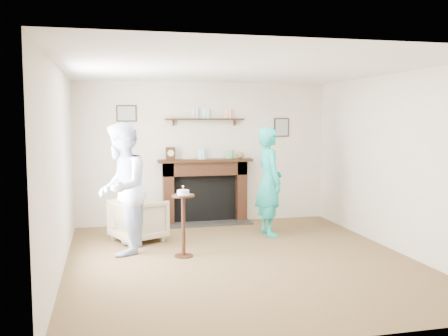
% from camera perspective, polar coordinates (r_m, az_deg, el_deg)
% --- Properties ---
extents(ground, '(5.00, 5.00, 0.00)m').
position_cam_1_polar(ground, '(6.72, 1.92, -10.44)').
color(ground, brown).
rests_on(ground, ground).
extents(room_shell, '(4.54, 5.02, 2.52)m').
position_cam_1_polar(room_shell, '(7.12, 0.49, 3.74)').
color(room_shell, beige).
rests_on(room_shell, ground).
extents(armchair, '(0.95, 0.94, 0.65)m').
position_cam_1_polar(armchair, '(7.83, -9.70, -8.19)').
color(armchair, tan).
rests_on(armchair, ground).
extents(man, '(0.86, 1.01, 1.82)m').
position_cam_1_polar(man, '(7.18, -11.50, -9.50)').
color(man, '#A7B0D0').
rests_on(man, ground).
extents(woman, '(0.45, 0.65, 1.73)m').
position_cam_1_polar(woman, '(8.11, 5.11, -7.62)').
color(woman, '#20B0B6').
rests_on(woman, ground).
extents(pedestal_table, '(0.30, 0.30, 0.97)m').
position_cam_1_polar(pedestal_table, '(6.76, -4.68, -5.15)').
color(pedestal_table, black).
rests_on(pedestal_table, ground).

